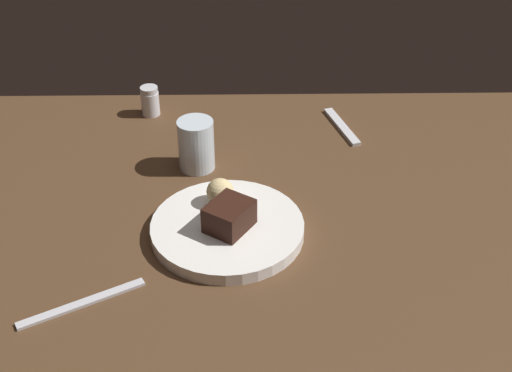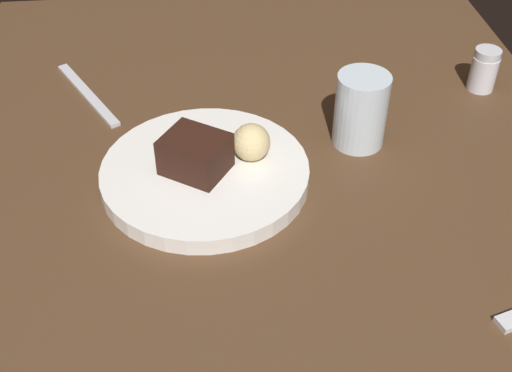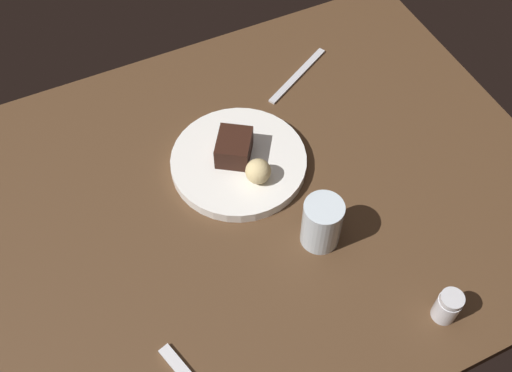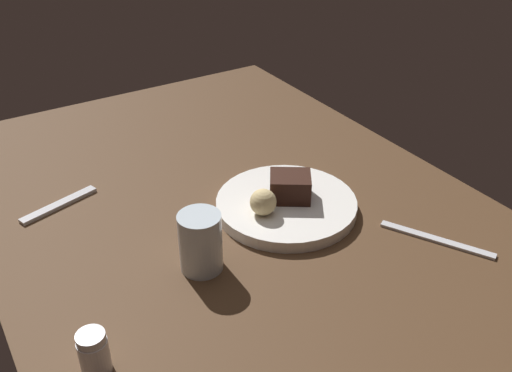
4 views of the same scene
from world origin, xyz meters
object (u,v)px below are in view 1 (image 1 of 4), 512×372
Objects in this scene: dessert_plate at (227,229)px; salt_shaker at (150,101)px; chocolate_cake_slice at (229,216)px; dessert_spoon at (342,126)px; water_glass at (196,145)px; bread_roll at (220,192)px; butter_knife at (82,303)px.

dessert_plate is 3.99× the size of salt_shaker.
dessert_plate is 3.53cm from chocolate_cake_slice.
salt_shaker is at bearing -115.86° from dessert_spoon.
dessert_plate is at bearing -67.39° from salt_shaker.
water_glass is at bearing -80.51° from dessert_spoon.
water_glass is (10.93, -20.64, 1.78)cm from salt_shaker.
dessert_spoon is (22.83, 34.29, -0.72)cm from dessert_plate.
dessert_plate is 5.46× the size of bread_roll.
water_glass is at bearing 106.94° from chocolate_cake_slice.
water_glass is at bearing 39.32° from butter_knife.
butter_knife is at bearing -131.84° from bread_roll.
bread_roll is 0.31× the size of dessert_spoon.
chocolate_cake_slice is at bearing -68.95° from dessert_plate.
water_glass reaches higher than salt_shaker.
chocolate_cake_slice and bread_roll have the same top height.
bread_roll is (-1.26, 5.74, 3.38)cm from dessert_plate.
chocolate_cake_slice is 42.03cm from dessert_spoon.
dessert_spoon is (24.09, 28.55, -4.10)cm from bread_roll.
chocolate_cake_slice is 22.11cm from water_glass.
butter_knife is at bearing -57.50° from dessert_spoon.
salt_shaker is at bearing 112.57° from chocolate_cake_slice.
water_glass is (-6.44, 21.15, 0.44)cm from chocolate_cake_slice.
water_glass is at bearing -62.09° from salt_shaker.
dessert_spoon is at bearing -9.26° from salt_shaker.
dessert_spoon is at bearing 56.34° from dessert_plate.
butter_knife is at bearing -142.29° from dessert_plate.
bread_roll is at bearing 19.63° from butter_knife.
water_glass is (-6.05, 20.14, 3.80)cm from dessert_plate.
butter_knife is (-21.18, -15.07, -4.19)cm from chocolate_cake_slice.
chocolate_cake_slice is 1.14× the size of salt_shaker.
butter_knife is at bearing -93.83° from salt_shaker.
salt_shaker is (-15.72, 35.04, -1.35)cm from bread_roll.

